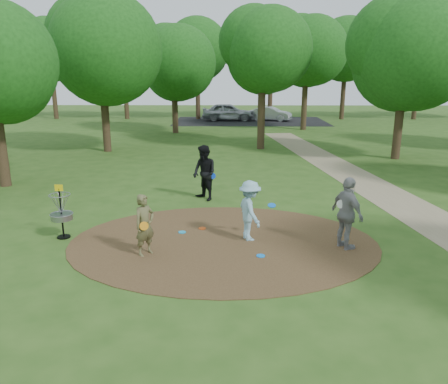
{
  "coord_description": "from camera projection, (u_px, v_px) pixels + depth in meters",
  "views": [
    {
      "loc": [
        0.19,
        -11.12,
        4.52
      ],
      "look_at": [
        0.0,
        1.2,
        1.1
      ],
      "focal_mm": 35.0,
      "sensor_mm": 36.0,
      "label": 1
    }
  ],
  "objects": [
    {
      "name": "dirt_clearing",
      "position": [
        223.0,
        242.0,
        11.93
      ],
      "size": [
        8.4,
        8.4,
        0.02
      ],
      "primitive_type": "cylinder",
      "color": "#47301C",
      "rests_on": "ground"
    },
    {
      "name": "disc_ground_blue",
      "position": [
        261.0,
        256.0,
        11.0
      ],
      "size": [
        0.22,
        0.22,
        0.02
      ],
      "primitive_type": "cylinder",
      "color": "#0E7BF1",
      "rests_on": "dirt_clearing"
    },
    {
      "name": "disc_ground_red",
      "position": [
        202.0,
        228.0,
        12.92
      ],
      "size": [
        0.22,
        0.22,
        0.02
      ],
      "primitive_type": "cylinder",
      "color": "#C44513",
      "rests_on": "dirt_clearing"
    },
    {
      "name": "disc_golf_basket",
      "position": [
        61.0,
        208.0,
        12.05
      ],
      "size": [
        0.63,
        0.63,
        1.54
      ],
      "color": "black",
      "rests_on": "ground"
    },
    {
      "name": "disc_ground_cyan",
      "position": [
        182.0,
        232.0,
        12.61
      ],
      "size": [
        0.22,
        0.22,
        0.02
      ],
      "primitive_type": "cylinder",
      "color": "#1A9BD3",
      "rests_on": "dirt_clearing"
    },
    {
      "name": "car_right",
      "position": [
        270.0,
        114.0,
        41.04
      ],
      "size": [
        4.2,
        2.61,
        1.31
      ],
      "primitive_type": "imported",
      "rotation": [
        0.0,
        0.0,
        1.24
      ],
      "color": "#ADAEB6",
      "rests_on": "ground"
    },
    {
      "name": "footpath",
      "position": [
        430.0,
        219.0,
        13.76
      ],
      "size": [
        7.55,
        39.89,
        0.01
      ],
      "primitive_type": "cube",
      "rotation": [
        0.0,
        0.0,
        0.14
      ],
      "color": "#8C7A5B",
      "rests_on": "ground"
    },
    {
      "name": "player_waiting_with_disc",
      "position": [
        347.0,
        214.0,
        11.27
      ],
      "size": [
        0.91,
        1.23,
        1.93
      ],
      "color": "gray",
      "rests_on": "ground"
    },
    {
      "name": "player_throwing_with_disc",
      "position": [
        250.0,
        211.0,
        11.91
      ],
      "size": [
        1.19,
        1.23,
        1.68
      ],
      "color": "#8BBBCF",
      "rests_on": "ground"
    },
    {
      "name": "tree_ring",
      "position": [
        288.0,
        57.0,
        19.5
      ],
      "size": [
        36.99,
        44.93,
        8.53
      ],
      "color": "#332316",
      "rests_on": "ground"
    },
    {
      "name": "player_walking_with_disc",
      "position": [
        204.0,
        173.0,
        15.63
      ],
      "size": [
        1.2,
        1.23,
        1.99
      ],
      "color": "black",
      "rests_on": "ground"
    },
    {
      "name": "parking_lot",
      "position": [
        250.0,
        121.0,
        40.8
      ],
      "size": [
        14.0,
        8.0,
        0.01
      ],
      "primitive_type": "cube",
      "color": "black",
      "rests_on": "ground"
    },
    {
      "name": "ground",
      "position": [
        223.0,
        242.0,
        11.93
      ],
      "size": [
        100.0,
        100.0,
        0.0
      ],
      "primitive_type": "plane",
      "color": "#2D5119",
      "rests_on": "ground"
    },
    {
      "name": "player_observer_with_disc",
      "position": [
        145.0,
        225.0,
        10.93
      ],
      "size": [
        0.67,
        0.69,
        1.59
      ],
      "color": "brown",
      "rests_on": "ground"
    },
    {
      "name": "car_left",
      "position": [
        228.0,
        112.0,
        41.09
      ],
      "size": [
        4.83,
        1.96,
        1.64
      ],
      "primitive_type": "imported",
      "rotation": [
        0.0,
        0.0,
        1.57
      ],
      "color": "#A2A3A9",
      "rests_on": "ground"
    }
  ]
}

